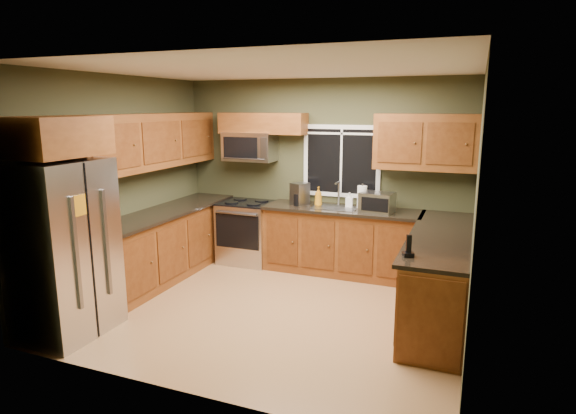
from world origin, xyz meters
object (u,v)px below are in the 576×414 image
Objects in this scene: refrigerator at (64,249)px; toaster_oven at (377,202)px; soap_bottle_a at (318,197)px; kettle at (296,196)px; range at (247,232)px; paper_towel_roll at (362,197)px; soap_bottle_b at (349,200)px; coffee_maker at (300,195)px; cordless_phone at (408,250)px; microwave at (250,147)px.

refrigerator reaches higher than toaster_oven.
soap_bottle_a is (1.79, 2.80, 0.18)m from refrigerator.
refrigerator is at bearing -117.57° from kettle.
range is 2.74× the size of paper_towel_roll.
soap_bottle_a is (-0.60, -0.09, -0.02)m from paper_towel_roll.
refrigerator is 1.92× the size of range.
kettle is 0.77m from soap_bottle_b.
coffee_maker is 1.49× the size of cordless_phone.
coffee_maker is 0.88m from paper_towel_roll.
soap_bottle_b is (1.53, 0.11, 0.57)m from range.
kettle is 0.94m from paper_towel_roll.
microwave is 3.36m from cordless_phone.
coffee_maker reaches higher than cordless_phone.
refrigerator is 7.22× the size of kettle.
paper_towel_roll is (2.39, 2.89, 0.19)m from refrigerator.
soap_bottle_a is at bearing 2.43° from coffee_maker.
refrigerator is 3.15m from kettle.
paper_towel_roll is 1.64× the size of cordless_phone.
coffee_maker reaches higher than kettle.
toaster_oven reaches higher than soap_bottle_b.
kettle is at bearing -8.54° from microwave.
range is 3.76× the size of kettle.
range is at bearing -89.98° from microwave.
soap_bottle_a is 0.43m from soap_bottle_b.
soap_bottle_a is (-0.84, 0.10, 0.00)m from toaster_oven.
microwave reaches higher than coffee_maker.
coffee_maker is at bearing -172.49° from soap_bottle_b.
refrigerator is 3.10m from microwave.
coffee_maker is at bearing 175.46° from toaster_oven.
coffee_maker is 1.15× the size of soap_bottle_a.
cordless_phone is (2.60, -1.87, 0.53)m from range.
soap_bottle_a is at bearing 1.58° from range.
refrigerator is at bearing -103.34° from microwave.
soap_bottle_a is at bearing -5.46° from microwave.
soap_bottle_a is at bearing 57.34° from refrigerator.
toaster_oven reaches higher than cordless_phone.
paper_towel_roll is 2.18m from cordless_phone.
refrigerator is 3.78m from toaster_oven.
soap_bottle_b is at bearing 6.76° from kettle.
toaster_oven is at bearing -2.06° from range.
coffee_maker is at bearing -1.97° from kettle.
paper_towel_roll is at bearing 142.45° from toaster_oven.
toaster_oven is at bearing -4.54° from coffee_maker.
kettle is 2.63m from cordless_phone.
paper_towel_roll is at bearing 5.88° from kettle.
coffee_maker is at bearing -173.57° from paper_towel_roll.
microwave is 1.03m from kettle.
kettle is at bearing 178.03° from coffee_maker.
refrigerator is 2.89m from range.
microwave is 2.81× the size of soap_bottle_a.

